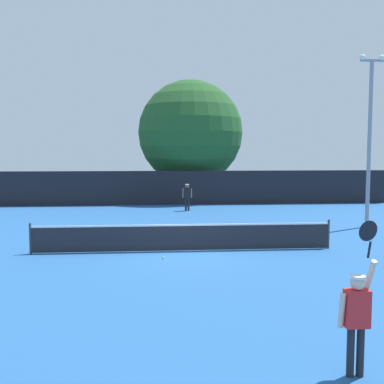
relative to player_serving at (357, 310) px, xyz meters
name	(u,v)px	position (x,y,z in m)	size (l,w,h in m)	color
ground_plane	(183,251)	(-2.12, 9.47, -1.07)	(120.00, 120.00, 0.00)	#235693
tennis_net	(183,237)	(-2.12, 9.47, -0.56)	(10.71, 0.08, 1.07)	#232328
perimeter_fence	(170,188)	(-2.12, 23.98, 0.06)	(29.97, 0.12, 2.27)	black
player_serving	(357,310)	(0.00, 0.00, 0.00)	(0.68, 0.39, 2.46)	red
player_receiving	(187,195)	(-1.18, 20.76, -0.10)	(0.57, 0.24, 1.60)	black
tennis_ball	(163,258)	(-2.86, 8.31, -1.04)	(0.07, 0.07, 0.07)	#CCE033
light_pole	(370,130)	(6.84, 14.09, 3.47)	(1.18, 0.28, 7.96)	gray
large_tree	(190,133)	(-0.44, 27.57, 3.87)	(7.67, 7.67, 8.78)	brown
parked_car_near	(59,187)	(-10.47, 29.71, -0.30)	(1.92, 4.21, 1.69)	red
parked_car_mid	(137,186)	(-4.54, 30.83, -0.30)	(2.06, 4.27, 1.69)	red
parked_car_far	(243,185)	(4.12, 30.74, -0.30)	(2.49, 4.43, 1.69)	red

